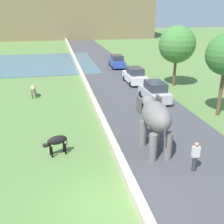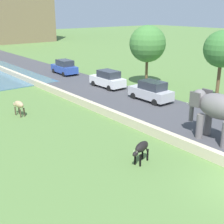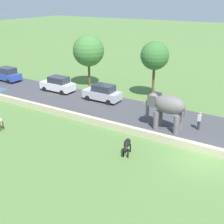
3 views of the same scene
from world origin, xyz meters
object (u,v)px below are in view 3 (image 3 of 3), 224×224
object	(u,v)px
car_blue	(7,74)
elephant	(166,106)
person_beside_elephant	(199,121)
cow_black	(127,144)
car_silver	(102,93)
car_white	(58,84)

from	to	relation	value
car_blue	elephant	bearing A→B (deg)	-97.77
person_beside_elephant	cow_black	bearing A→B (deg)	155.21
person_beside_elephant	cow_black	distance (m)	7.32
person_beside_elephant	car_blue	world-z (taller)	car_blue
car_silver	car_blue	xyz separation A→B (m)	(-0.00, 14.78, 0.00)
person_beside_elephant	car_white	world-z (taller)	car_white
car_blue	car_white	bearing A→B (deg)	-89.98
car_silver	cow_black	size ratio (longest dim) A/B	2.82
cow_black	car_blue	bearing A→B (deg)	69.19
person_beside_elephant	car_white	bearing A→B (deg)	83.62
elephant	car_white	xyz separation A→B (m)	(3.15, 14.40, -1.14)
person_beside_elephant	car_white	size ratio (longest dim) A/B	0.41
car_white	car_silver	xyz separation A→B (m)	(-0.00, -6.12, 0.00)
person_beside_elephant	car_white	distance (m)	16.94
car_white	car_blue	bearing A→B (deg)	90.02
person_beside_elephant	car_white	xyz separation A→B (m)	(1.88, 16.84, 0.03)
car_blue	cow_black	distance (m)	23.99
person_beside_elephant	car_blue	distance (m)	25.56
car_white	car_blue	xyz separation A→B (m)	(-0.00, 8.66, 0.00)
car_silver	car_white	bearing A→B (deg)	90.00
person_beside_elephant	car_blue	size ratio (longest dim) A/B	0.40
elephant	car_blue	bearing A→B (deg)	82.23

